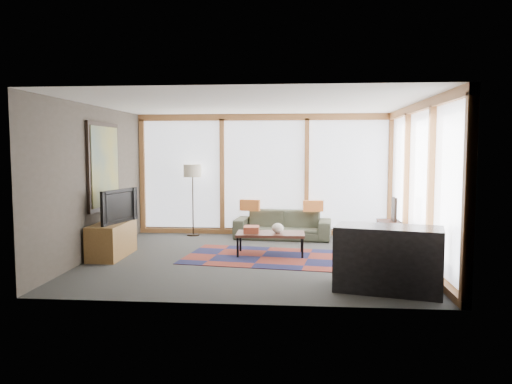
# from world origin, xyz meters

# --- Properties ---
(ground) EXTENTS (5.50, 5.50, 0.00)m
(ground) POSITION_xyz_m (0.00, 0.00, 0.00)
(ground) COLOR #30302D
(ground) RESTS_ON ground
(room_envelope) EXTENTS (5.52, 5.02, 2.62)m
(room_envelope) POSITION_xyz_m (0.49, 0.56, 1.54)
(room_envelope) COLOR #3E372E
(room_envelope) RESTS_ON ground
(rug) EXTENTS (2.77, 1.97, 0.01)m
(rug) POSITION_xyz_m (0.12, 0.11, 0.01)
(rug) COLOR maroon
(rug) RESTS_ON ground
(sofa) EXTENTS (2.04, 0.95, 0.58)m
(sofa) POSITION_xyz_m (0.42, 1.95, 0.29)
(sofa) COLOR #383A2A
(sofa) RESTS_ON ground
(pillow_left) EXTENTS (0.43, 0.20, 0.23)m
(pillow_left) POSITION_xyz_m (-0.26, 1.91, 0.69)
(pillow_left) COLOR orange
(pillow_left) RESTS_ON sofa
(pillow_right) EXTENTS (0.42, 0.17, 0.23)m
(pillow_right) POSITION_xyz_m (1.05, 1.90, 0.69)
(pillow_right) COLOR orange
(pillow_right) RESTS_ON sofa
(floor_lamp) EXTENTS (0.38, 0.38, 1.53)m
(floor_lamp) POSITION_xyz_m (-1.51, 2.13, 0.76)
(floor_lamp) COLOR black
(floor_lamp) RESTS_ON ground
(coffee_table) EXTENTS (1.20, 0.62, 0.39)m
(coffee_table) POSITION_xyz_m (0.26, 0.30, 0.20)
(coffee_table) COLOR #351911
(coffee_table) RESTS_ON ground
(book_stack) EXTENTS (0.28, 0.34, 0.11)m
(book_stack) POSITION_xyz_m (-0.07, 0.31, 0.45)
(book_stack) COLOR brown
(book_stack) RESTS_ON coffee_table
(vase) EXTENTS (0.21, 0.21, 0.17)m
(vase) POSITION_xyz_m (0.39, 0.29, 0.48)
(vase) COLOR silver
(vase) RESTS_ON coffee_table
(bookshelf) EXTENTS (0.38, 2.10, 0.53)m
(bookshelf) POSITION_xyz_m (2.43, 0.29, 0.26)
(bookshelf) COLOR #351911
(bookshelf) RESTS_ON ground
(bowl_a) EXTENTS (0.19, 0.19, 0.09)m
(bowl_a) POSITION_xyz_m (2.43, -0.27, 0.57)
(bowl_a) COLOR black
(bowl_a) RESTS_ON bookshelf
(bowl_b) EXTENTS (0.17, 0.17, 0.08)m
(bowl_b) POSITION_xyz_m (2.42, 0.13, 0.56)
(bowl_b) COLOR black
(bowl_b) RESTS_ON bookshelf
(shelf_picture) EXTENTS (0.04, 0.34, 0.44)m
(shelf_picture) POSITION_xyz_m (2.50, 0.99, 0.75)
(shelf_picture) COLOR black
(shelf_picture) RESTS_ON bookshelf
(tv_console) EXTENTS (0.49, 1.18, 0.59)m
(tv_console) POSITION_xyz_m (-2.45, -0.06, 0.29)
(tv_console) COLOR brown
(tv_console) RESTS_ON ground
(television) EXTENTS (0.38, 1.01, 0.58)m
(television) POSITION_xyz_m (-2.41, -0.02, 0.88)
(television) COLOR black
(television) RESTS_ON tv_console
(bar_counter) EXTENTS (1.47, 0.94, 0.86)m
(bar_counter) POSITION_xyz_m (1.92, -1.78, 0.43)
(bar_counter) COLOR black
(bar_counter) RESTS_ON ground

